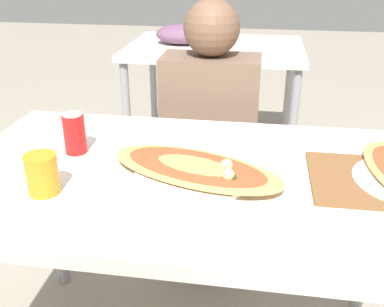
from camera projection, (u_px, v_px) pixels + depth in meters
The scene contains 7 objects.
dining_table at pixel (189, 195), 1.30m from camera, with size 1.35×0.82×0.78m.
chair_far_seated at pixel (212, 151), 2.05m from camera, with size 0.40×0.40×0.90m.
person_seated at pixel (210, 120), 1.86m from camera, with size 0.39×0.24×1.18m.
pizza_main at pixel (196, 169), 1.24m from camera, with size 0.55×0.37×0.06m.
soda_can at pixel (75, 133), 1.36m from camera, with size 0.07×0.07×0.12m.
drink_glass at pixel (42, 174), 1.14m from camera, with size 0.08×0.08×0.11m.
background_table at pixel (209, 54), 2.87m from camera, with size 1.10×0.80×0.90m.
Camera 1 is at (0.18, -1.11, 1.36)m, focal length 42.00 mm.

